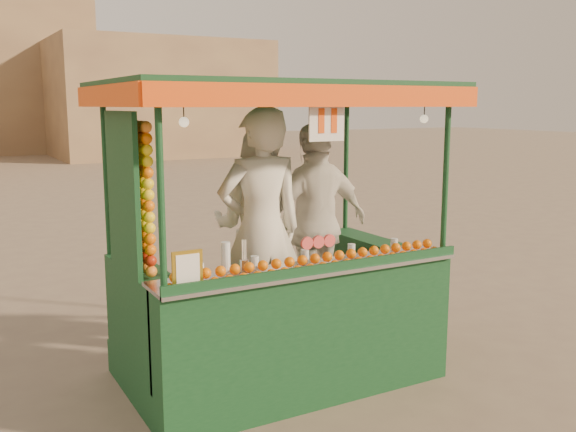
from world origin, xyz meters
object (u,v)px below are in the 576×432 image
vendor_right (316,224)px  vendor_left (261,230)px  juice_cart (274,289)px  vendor_middle (258,228)px

vendor_right → vendor_left: bearing=22.7°
juice_cart → vendor_left: 0.49m
juice_cart → vendor_middle: juice_cart is taller
vendor_left → vendor_middle: bearing=-109.0°
vendor_left → juice_cart: bearing=138.9°
juice_cart → vendor_middle: 0.74m
vendor_left → vendor_middle: (0.24, 0.54, -0.10)m
juice_cart → vendor_left: juice_cart is taller
vendor_middle → vendor_left: bearing=111.3°
vendor_left → vendor_right: bearing=-149.8°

